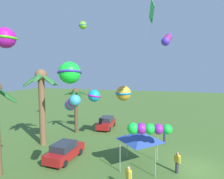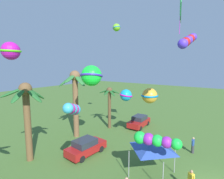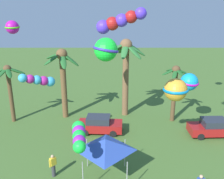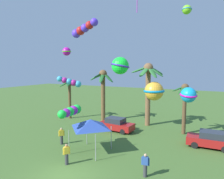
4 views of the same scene
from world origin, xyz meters
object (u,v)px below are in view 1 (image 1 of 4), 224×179
palm_tree_1 (76,101)px  parked_car_1 (65,151)px  kite_ball_1 (94,96)px  kite_tube_8 (148,129)px  spectator_0 (129,178)px  palm_tree_2 (41,91)px  kite_ball_2 (5,38)px  kite_tube_6 (72,103)px  kite_diamond_7 (152,12)px  kite_ball_0 (123,93)px  parked_car_0 (106,123)px  kite_ball_3 (83,25)px  kite_ball_4 (70,73)px  spectator_1 (177,162)px  spectator_2 (165,136)px  festival_tent (140,136)px  kite_tube_5 (167,39)px

palm_tree_1 → parked_car_1: (-7.00, -2.43, -3.17)m
kite_ball_1 → kite_tube_8: size_ratio=0.74×
palm_tree_1 → spectator_0: (-9.75, -8.54, -3.11)m
kite_ball_1 → palm_tree_2: bearing=145.0°
palm_tree_1 → kite_ball_2: kite_ball_2 is taller
kite_ball_2 → kite_tube_6: bearing=-45.1°
kite_ball_1 → kite_diamond_7: (-2.75, -6.97, 8.49)m
kite_ball_0 → parked_car_0: bearing=37.4°
kite_ball_3 → kite_ball_0: bearing=-107.1°
kite_ball_4 → palm_tree_1: bearing=23.1°
parked_car_1 → kite_ball_1: size_ratio=1.74×
kite_ball_3 → kite_ball_4: bearing=-165.5°
parked_car_0 → kite_ball_3: (-2.70, 1.96, 12.14)m
kite_ball_0 → kite_ball_1: kite_ball_0 is taller
kite_ball_1 → kite_ball_3: (-0.59, 1.08, 8.31)m
palm_tree_1 → palm_tree_2: (-4.56, 1.49, 1.68)m
parked_car_0 → kite_ball_0: (-4.33, -3.31, 4.51)m
spectator_1 → kite_diamond_7: 13.30m
kite_tube_6 → spectator_0: bearing=-66.4°
parked_car_1 → kite_diamond_7: size_ratio=1.23×
spectator_0 → kite_diamond_7: 14.45m
kite_ball_1 → kite_tube_6: (-11.75, -3.27, 1.10)m
kite_tube_8 → spectator_0: bearing=153.4°
kite_ball_4 → spectator_2: bearing=-54.7°
kite_ball_3 → palm_tree_2: bearing=151.0°
parked_car_0 → parked_car_1: (-9.75, 0.59, 0.00)m
palm_tree_1 → kite_ball_3: bearing=-87.8°
kite_ball_4 → spectator_1: bearing=-91.4°
kite_ball_2 → kite_ball_4: bearing=2.9°
kite_ball_1 → kite_tube_6: 12.24m
palm_tree_2 → kite_ball_0: size_ratio=3.63×
parked_car_0 → kite_ball_1: 4.46m
festival_tent → kite_diamond_7: 11.42m
kite_tube_6 → kite_ball_2: bearing=134.9°
parked_car_1 → kite_ball_3: bearing=11.0°
spectator_2 → parked_car_0: bearing=64.5°
parked_car_0 → kite_tube_5: kite_tube_5 is taller
festival_tent → spectator_0: bearing=176.4°
spectator_0 → festival_tent: bearing=-3.6°
palm_tree_2 → parked_car_0: (7.30, -4.51, -4.85)m
palm_tree_2 → kite_tube_5: 12.92m
spectator_2 → kite_tube_5: 10.32m
palm_tree_1 → kite_ball_2: 14.75m
palm_tree_2 → kite_ball_4: kite_ball_4 is taller
festival_tent → parked_car_1: bearing=96.1°
parked_car_0 → kite_diamond_7: size_ratio=1.21×
spectator_0 → spectator_2: same height
parked_car_0 → kite_tube_5: bearing=-137.6°
spectator_2 → kite_diamond_7: 12.41m
palm_tree_2 → spectator_0: bearing=-117.3°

